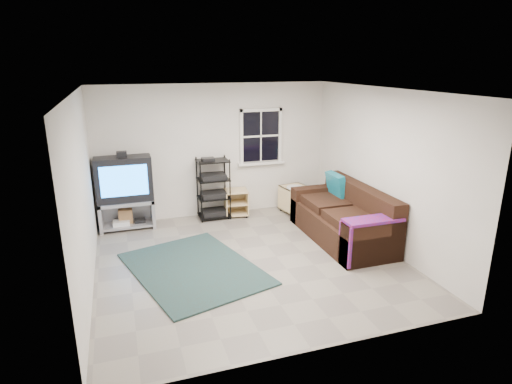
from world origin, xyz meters
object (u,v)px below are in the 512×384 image
object	(u,v)px
av_rack	(214,192)
side_table_left	(236,201)
side_table_right	(293,197)
tv_unit	(125,187)
sofa	(344,219)

from	to	relation	value
av_rack	side_table_left	world-z (taller)	av_rack
side_table_left	side_table_right	world-z (taller)	side_table_right
tv_unit	side_table_right	size ratio (longest dim) A/B	2.53
tv_unit	side_table_right	xyz separation A→B (m)	(3.30, -0.12, -0.48)
av_rack	sofa	xyz separation A→B (m)	(1.92, -1.74, -0.16)
tv_unit	sofa	xyz separation A→B (m)	(3.58, -1.71, -0.44)
sofa	side_table_left	bearing A→B (deg)	129.46
side_table_left	side_table_right	xyz separation A→B (m)	(1.18, -0.18, 0.03)
side_table_left	side_table_right	size ratio (longest dim) A/B	0.92
sofa	av_rack	bearing A→B (deg)	137.83
side_table_right	av_rack	bearing A→B (deg)	174.77
av_rack	tv_unit	bearing A→B (deg)	-179.00
av_rack	side_table_right	world-z (taller)	av_rack
av_rack	side_table_left	xyz separation A→B (m)	(0.46, 0.03, -0.24)
tv_unit	side_table_left	size ratio (longest dim) A/B	2.75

